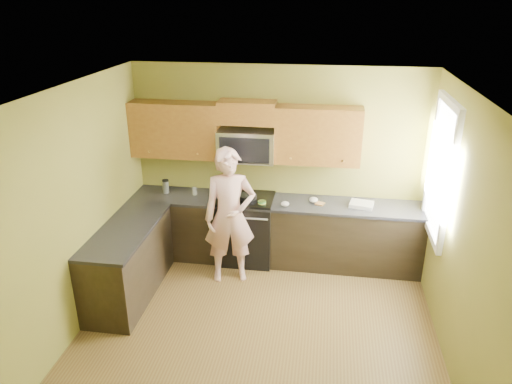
% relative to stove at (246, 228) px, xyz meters
% --- Properties ---
extents(floor, '(4.00, 4.00, 0.00)m').
position_rel_stove_xyz_m(floor, '(0.40, -1.68, -0.47)').
color(floor, brown).
rests_on(floor, ground).
extents(ceiling, '(4.00, 4.00, 0.00)m').
position_rel_stove_xyz_m(ceiling, '(0.40, -1.68, 2.23)').
color(ceiling, white).
rests_on(ceiling, ground).
extents(wall_back, '(4.00, 0.00, 4.00)m').
position_rel_stove_xyz_m(wall_back, '(0.40, 0.32, 0.88)').
color(wall_back, olive).
rests_on(wall_back, ground).
extents(wall_front, '(4.00, 0.00, 4.00)m').
position_rel_stove_xyz_m(wall_front, '(0.40, -3.67, 0.88)').
color(wall_front, olive).
rests_on(wall_front, ground).
extents(wall_left, '(0.00, 4.00, 4.00)m').
position_rel_stove_xyz_m(wall_left, '(-1.60, -1.68, 0.88)').
color(wall_left, olive).
rests_on(wall_left, ground).
extents(wall_right, '(0.00, 4.00, 4.00)m').
position_rel_stove_xyz_m(wall_right, '(2.40, -1.68, 0.88)').
color(wall_right, olive).
rests_on(wall_right, ground).
extents(cabinet_back_run, '(4.00, 0.60, 0.88)m').
position_rel_stove_xyz_m(cabinet_back_run, '(0.40, 0.02, -0.03)').
color(cabinet_back_run, black).
rests_on(cabinet_back_run, floor).
extents(cabinet_left_run, '(0.60, 1.60, 0.88)m').
position_rel_stove_xyz_m(cabinet_left_run, '(-1.30, -1.08, -0.03)').
color(cabinet_left_run, black).
rests_on(cabinet_left_run, floor).
extents(countertop_back, '(4.00, 0.62, 0.04)m').
position_rel_stove_xyz_m(countertop_back, '(0.40, 0.01, 0.43)').
color(countertop_back, black).
rests_on(countertop_back, cabinet_back_run).
extents(countertop_left, '(0.62, 1.60, 0.04)m').
position_rel_stove_xyz_m(countertop_left, '(-1.29, -1.08, 0.43)').
color(countertop_left, black).
rests_on(countertop_left, cabinet_left_run).
extents(stove, '(0.76, 0.65, 0.95)m').
position_rel_stove_xyz_m(stove, '(0.00, 0.00, 0.00)').
color(stove, black).
rests_on(stove, floor).
extents(microwave, '(0.76, 0.40, 0.42)m').
position_rel_stove_xyz_m(microwave, '(0.00, 0.12, 0.97)').
color(microwave, silver).
rests_on(microwave, wall_back).
extents(upper_cab_left, '(1.22, 0.33, 0.75)m').
position_rel_stove_xyz_m(upper_cab_left, '(-0.99, 0.16, 0.97)').
color(upper_cab_left, brown).
rests_on(upper_cab_left, wall_back).
extents(upper_cab_right, '(1.12, 0.33, 0.75)m').
position_rel_stove_xyz_m(upper_cab_right, '(0.94, 0.16, 0.97)').
color(upper_cab_right, brown).
rests_on(upper_cab_right, wall_back).
extents(upper_cab_over_mw, '(0.76, 0.33, 0.30)m').
position_rel_stove_xyz_m(upper_cab_over_mw, '(0.00, 0.16, 1.62)').
color(upper_cab_over_mw, brown).
rests_on(upper_cab_over_mw, wall_back).
extents(window, '(0.06, 1.06, 1.66)m').
position_rel_stove_xyz_m(window, '(2.38, -0.48, 1.17)').
color(window, white).
rests_on(window, wall_right).
extents(woman, '(0.75, 0.59, 1.81)m').
position_rel_stove_xyz_m(woman, '(-0.12, -0.53, 0.43)').
color(woman, '#D9786C').
rests_on(woman, floor).
extents(frying_pan, '(0.27, 0.45, 0.06)m').
position_rel_stove_xyz_m(frying_pan, '(0.03, -0.03, 0.47)').
color(frying_pan, black).
rests_on(frying_pan, stove).
extents(butter_tub, '(0.14, 0.14, 0.08)m').
position_rel_stove_xyz_m(butter_tub, '(0.25, -0.16, 0.45)').
color(butter_tub, '#D8E53C').
rests_on(butter_tub, countertop_back).
extents(toast_slice, '(0.14, 0.14, 0.01)m').
position_rel_stove_xyz_m(toast_slice, '(1.01, -0.00, 0.45)').
color(toast_slice, '#B27F47').
rests_on(toast_slice, countertop_back).
extents(napkin_a, '(0.15, 0.15, 0.06)m').
position_rel_stove_xyz_m(napkin_a, '(0.56, -0.13, 0.48)').
color(napkin_a, silver).
rests_on(napkin_a, countertop_back).
extents(napkin_b, '(0.14, 0.15, 0.07)m').
position_rel_stove_xyz_m(napkin_b, '(0.92, 0.05, 0.48)').
color(napkin_b, silver).
rests_on(napkin_b, countertop_back).
extents(dish_towel, '(0.34, 0.29, 0.05)m').
position_rel_stove_xyz_m(dish_towel, '(1.56, 0.01, 0.47)').
color(dish_towel, silver).
rests_on(dish_towel, countertop_back).
extents(travel_mug, '(0.10, 0.10, 0.19)m').
position_rel_stove_xyz_m(travel_mug, '(-1.16, 0.07, 0.44)').
color(travel_mug, silver).
rests_on(travel_mug, countertop_back).
extents(glass_a, '(0.09, 0.09, 0.12)m').
position_rel_stove_xyz_m(glass_a, '(-0.74, 0.06, 0.51)').
color(glass_a, silver).
rests_on(glass_a, countertop_back).
extents(glass_b, '(0.09, 0.09, 0.12)m').
position_rel_stove_xyz_m(glass_b, '(-0.51, 0.15, 0.51)').
color(glass_b, silver).
rests_on(glass_b, countertop_back).
extents(glass_c, '(0.08, 0.08, 0.12)m').
position_rel_stove_xyz_m(glass_c, '(-0.45, 0.18, 0.51)').
color(glass_c, silver).
rests_on(glass_c, countertop_back).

